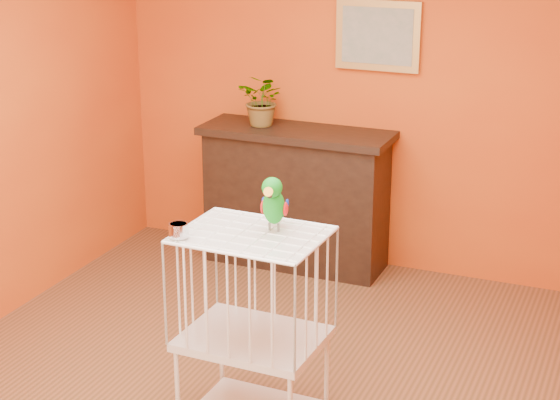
% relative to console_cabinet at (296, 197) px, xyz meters
% --- Properties ---
extents(room_shell, '(4.50, 4.50, 4.50)m').
position_rel_console_cabinet_xyz_m(room_shell, '(0.54, -2.00, 1.05)').
color(room_shell, '#CB5113').
rests_on(room_shell, ground).
extents(console_cabinet, '(1.43, 0.51, 1.06)m').
position_rel_console_cabinet_xyz_m(console_cabinet, '(0.00, 0.00, 0.00)').
color(console_cabinet, black).
rests_on(console_cabinet, ground).
extents(potted_plant, '(0.39, 0.43, 0.30)m').
position_rel_console_cabinet_xyz_m(potted_plant, '(-0.26, 0.02, 0.68)').
color(potted_plant, '#26722D').
rests_on(potted_plant, console_cabinet).
extents(framed_picture, '(0.62, 0.04, 0.50)m').
position_rel_console_cabinet_xyz_m(framed_picture, '(0.54, 0.22, 1.22)').
color(framed_picture, '#B58940').
rests_on(framed_picture, room_shell).
extents(birdcage, '(0.73, 0.57, 1.11)m').
position_rel_console_cabinet_xyz_m(birdcage, '(0.64, -2.19, 0.04)').
color(birdcage, silver).
rests_on(birdcage, ground).
extents(feed_cup, '(0.10, 0.10, 0.07)m').
position_rel_console_cabinet_xyz_m(feed_cup, '(0.33, -2.38, 0.61)').
color(feed_cup, silver).
rests_on(feed_cup, birdcage).
extents(parrot, '(0.15, 0.27, 0.30)m').
position_rel_console_cabinet_xyz_m(parrot, '(0.73, -2.11, 0.72)').
color(parrot, '#59544C').
rests_on(parrot, birdcage).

